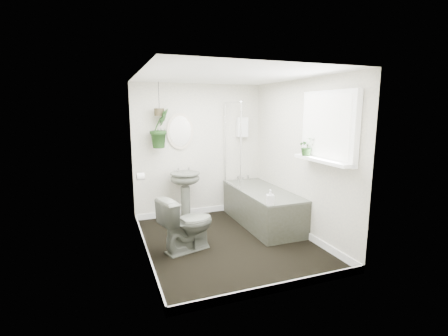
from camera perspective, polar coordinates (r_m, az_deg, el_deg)
name	(u,v)px	position (r m, az deg, el deg)	size (l,w,h in m)	color
floor	(228,242)	(4.76, 0.65, -12.96)	(2.30, 2.80, 0.02)	black
ceiling	(228,75)	(4.40, 0.72, 16.04)	(2.30, 2.80, 0.02)	white
wall_back	(199,151)	(5.76, -4.44, 3.09)	(2.30, 0.02, 2.30)	beige
wall_front	(281,185)	(3.19, 9.96, -2.94)	(2.30, 0.02, 2.30)	beige
wall_left	(141,168)	(4.16, -14.37, 0.00)	(0.02, 2.80, 2.30)	beige
wall_right	(300,158)	(4.97, 13.25, 1.69)	(0.02, 2.80, 2.30)	beige
skirting	(228,239)	(4.74, 0.65, -12.29)	(2.30, 2.80, 0.10)	white
bathtub	(262,207)	(5.40, 6.70, -6.79)	(0.72, 1.72, 0.58)	#4E5248
bath_screen	(232,145)	(5.50, 1.50, 4.14)	(0.04, 0.72, 1.40)	silver
shower_box	(242,127)	(5.93, 3.20, 7.19)	(0.20, 0.10, 0.35)	white
oval_mirror	(180,131)	(5.60, -7.70, 6.42)	(0.46, 0.03, 0.62)	beige
wall_sconce	(157,138)	(5.52, -11.71, 5.20)	(0.04, 0.04, 0.22)	black
toilet_roll_holder	(141,177)	(4.90, -14.47, -1.46)	(0.11, 0.11, 0.11)	white
window_recess	(329,127)	(4.32, 17.94, 6.87)	(0.08, 1.00, 0.90)	white
window_sill	(322,160)	(4.32, 16.90, 1.31)	(0.18, 1.00, 0.04)	white
window_blinds	(326,127)	(4.29, 17.46, 6.88)	(0.01, 0.86, 0.76)	white
toilet	(187,223)	(4.41, -6.48, -9.65)	(0.42, 0.73, 0.75)	#4E5248
pedestal_sink	(185,197)	(5.52, -6.79, -5.01)	(0.49, 0.42, 0.84)	#4E5248
sill_plant	(307,147)	(4.52, 14.36, 3.66)	(0.22, 0.19, 0.25)	black
hanging_plant	(160,128)	(5.41, -11.20, 6.87)	(0.35, 0.28, 0.64)	black
soap_bottle	(270,197)	(4.49, 8.13, -5.11)	(0.10, 0.10, 0.21)	black
hanging_pot	(159,112)	(5.40, -11.30, 9.62)	(0.16, 0.16, 0.12)	#37301D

